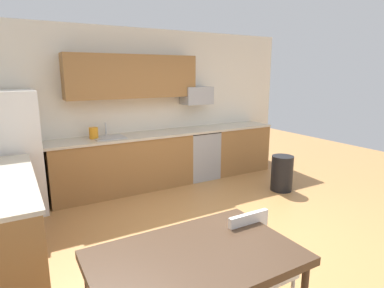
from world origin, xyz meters
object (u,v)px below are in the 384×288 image
dining_table (196,262)px  kettle (94,134)px  oven_range (199,154)px  refrigerator (11,154)px  microwave (196,95)px  trash_bin (282,173)px  chair_near_table (256,259)px

dining_table → kettle: kettle is taller
oven_range → kettle: 2.00m
refrigerator → oven_range: refrigerator is taller
refrigerator → oven_range: bearing=1.5°
oven_range → microwave: microwave is taller
refrigerator → trash_bin: bearing=-17.4°
microwave → kettle: bearing=-178.5°
chair_near_table → kettle: kettle is taller
kettle → dining_table: bearing=-92.3°
refrigerator → microwave: refrigerator is taller
chair_near_table → trash_bin: (2.30, 1.97, -0.20)m
refrigerator → kettle: (1.16, 0.13, 0.15)m
dining_table → trash_bin: 3.57m
chair_near_table → microwave: bearing=66.8°
oven_range → trash_bin: bearing=-57.1°
oven_range → trash_bin: size_ratio=1.52×
dining_table → trash_bin: size_ratio=2.33×
trash_bin → chair_near_table: bearing=-139.4°
chair_near_table → trash_bin: 3.04m
oven_range → chair_near_table: bearing=-113.9°
chair_near_table → kettle: (-0.46, 3.34, 0.52)m
oven_range → dining_table: (-2.05, -3.35, 0.25)m
refrigerator → chair_near_table: size_ratio=2.04×
trash_bin → kettle: (-2.77, 1.36, 0.72)m
oven_range → dining_table: 3.93m
oven_range → trash_bin: (0.85, -1.31, -0.16)m
refrigerator → chair_near_table: bearing=-63.1°
refrigerator → dining_table: size_ratio=1.24×
refrigerator → microwave: size_ratio=3.21×
microwave → chair_near_table: size_ratio=0.64×
refrigerator → trash_bin: (3.93, -1.23, -0.57)m
microwave → refrigerator: bearing=-176.7°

